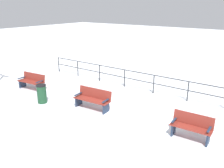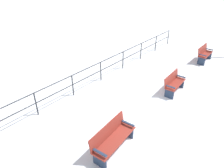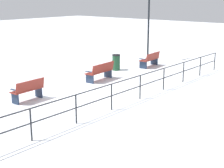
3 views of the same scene
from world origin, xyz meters
The scene contains 5 objects.
ground_plane centered at (0.00, 0.00, 0.00)m, with size 80.00×80.00×0.00m, color white.
bench_second centered at (0.06, -2.17, 0.46)m, with size 0.70×1.71×0.88m.
bench_third centered at (0.00, 2.16, 0.45)m, with size 0.56×1.39×0.87m.
bench_fourth centered at (-0.15, 6.49, 0.49)m, with size 0.52×1.39×0.93m.
waterfront_railing centered at (-3.22, 0.00, 0.67)m, with size 0.05×16.10×0.99m.
Camera 2 is at (3.02, -5.74, 5.00)m, focal length 33.44 mm.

